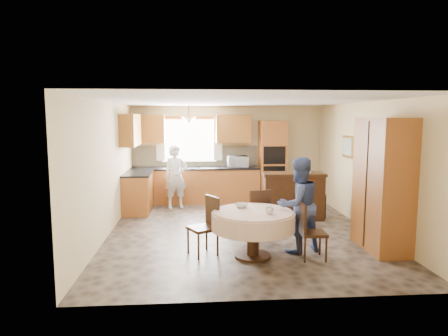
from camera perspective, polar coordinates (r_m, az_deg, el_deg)
name	(u,v)px	position (r m, az deg, el deg)	size (l,w,h in m)	color
floor	(240,231)	(7.89, 2.31, -8.92)	(5.00, 6.00, 0.01)	brown
ceiling	(241,101)	(7.59, 2.41, 9.53)	(5.00, 6.00, 0.01)	white
wall_back	(227,153)	(10.61, 0.45, 2.10)	(5.00, 0.02, 2.50)	#D5BE89
wall_front	(271,198)	(4.71, 6.67, -4.33)	(5.00, 0.02, 2.50)	#D5BE89
wall_left	(107,168)	(7.76, -16.31, -0.05)	(0.02, 6.00, 2.50)	#D5BE89
wall_right	(367,166)	(8.31, 19.73, 0.28)	(0.02, 6.00, 2.50)	#D5BE89
window	(189,140)	(10.53, -4.98, 3.94)	(1.40, 0.03, 1.10)	white
curtain_left	(160,139)	(10.51, -9.09, 4.15)	(0.22, 0.02, 1.15)	white
curtain_right	(218,139)	(10.49, -0.88, 4.23)	(0.22, 0.02, 1.15)	white
base_cab_back	(195,186)	(10.38, -4.10, -2.54)	(3.30, 0.60, 0.88)	#BD6932
counter_back	(195,168)	(10.31, -4.12, -0.02)	(3.30, 0.64, 0.04)	black
base_cab_left	(138,193)	(9.58, -12.18, -3.50)	(0.60, 1.20, 0.88)	#BD6932
counter_left	(138,174)	(9.51, -12.25, -0.77)	(0.64, 1.20, 0.04)	black
backsplash	(195,156)	(10.57, -4.15, 1.68)	(3.30, 0.02, 0.55)	tan
wall_cab_left	(148,129)	(10.43, -10.81, 5.52)	(0.85, 0.33, 0.72)	#B46D2D
wall_cab_right	(233,129)	(10.42, 1.36, 5.64)	(0.90, 0.33, 0.72)	#B46D2D
wall_cab_side	(130,130)	(9.44, -13.23, 5.30)	(0.33, 1.20, 0.72)	#B46D2D
oven_tower	(272,161)	(10.48, 6.87, 0.95)	(0.66, 0.62, 2.12)	#BD6932
oven_upper	(275,155)	(10.16, 7.23, 1.82)	(0.56, 0.01, 0.45)	black
oven_lower	(274,175)	(10.22, 7.19, -0.97)	(0.56, 0.01, 0.45)	black
pendant	(189,121)	(10.03, -5.04, 6.76)	(0.36, 0.36, 0.18)	beige
sideboard	(293,197)	(8.80, 9.84, -4.14)	(1.33, 0.55, 0.95)	#3E2211
space_heater	(318,206)	(9.13, 13.24, -5.28)	(0.36, 0.25, 0.50)	black
cupboard	(383,185)	(7.08, 21.77, -2.22)	(0.57, 1.15, 2.19)	#BD6932
dining_table	(253,221)	(6.31, 4.18, -7.62)	(1.30, 1.30, 0.74)	#3E2211
chair_left	(207,223)	(6.46, -2.48, -7.79)	(0.55, 0.55, 0.94)	#3E2211
chair_back	(258,212)	(7.14, 4.89, -6.35)	(0.48, 0.48, 0.94)	#3E2211
chair_right	(309,228)	(6.38, 11.98, -8.44)	(0.39, 0.39, 0.88)	#3E2211
framed_picture	(348,147)	(9.09, 17.34, 2.93)	(0.06, 0.57, 0.47)	gold
microwave	(238,162)	(10.30, 1.97, 0.91)	(0.52, 0.35, 0.29)	silver
person_sink	(176,177)	(9.77, -6.90, -1.25)	(0.56, 0.37, 1.53)	silver
person_dining	(298,205)	(6.62, 10.59, -5.21)	(0.76, 0.59, 1.56)	#394A7E
bowl_sideboard	(283,175)	(8.67, 8.41, -0.95)	(0.19, 0.19, 0.05)	#B2B2B2
bottle_sideboard	(309,169)	(8.79, 12.02, -0.16)	(0.11, 0.11, 0.28)	silver
cup_table	(269,211)	(6.10, 6.51, -6.05)	(0.14, 0.14, 0.11)	#B2B2B2
bowl_table	(241,206)	(6.50, 2.51, -5.38)	(0.21, 0.21, 0.07)	#B2B2B2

